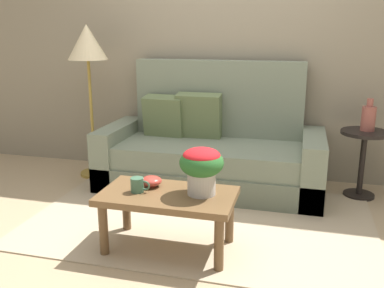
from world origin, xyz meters
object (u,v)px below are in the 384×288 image
at_px(potted_plant, 202,165).
at_px(table_vase, 368,118).
at_px(couch, 210,151).
at_px(coffee_table, 168,202).
at_px(snack_bowl, 151,181).
at_px(floor_lamp, 88,51).
at_px(coffee_mug, 138,185).
at_px(side_table, 363,152).

xyz_separation_m(potted_plant, table_vase, (1.15, 1.31, 0.11)).
distance_m(couch, coffee_table, 1.28).
xyz_separation_m(couch, snack_bowl, (-0.15, -1.19, 0.11)).
relative_size(floor_lamp, coffee_mug, 11.32).
relative_size(coffee_table, coffee_mug, 6.71).
bearing_deg(table_vase, couch, -177.02).
bearing_deg(coffee_mug, table_vase, 41.32).
xyz_separation_m(coffee_table, coffee_mug, (-0.20, -0.03, 0.11)).
relative_size(couch, potted_plant, 6.54).
xyz_separation_m(couch, coffee_table, (-0.01, -1.28, 0.00)).
xyz_separation_m(potted_plant, coffee_mug, (-0.41, -0.07, -0.15)).
bearing_deg(table_vase, side_table, -127.78).
xyz_separation_m(coffee_mug, snack_bowl, (0.05, 0.12, -0.01)).
xyz_separation_m(floor_lamp, potted_plant, (1.42, -1.23, -0.65)).
distance_m(potted_plant, table_vase, 1.75).
relative_size(coffee_table, side_table, 1.48).
xyz_separation_m(couch, potted_plant, (0.21, -1.24, 0.26)).
xyz_separation_m(potted_plant, snack_bowl, (-0.36, 0.05, -0.16)).
xyz_separation_m(couch, floor_lamp, (-1.21, -0.01, 0.91)).
height_order(floor_lamp, snack_bowl, floor_lamp).
distance_m(coffee_table, snack_bowl, 0.20).
relative_size(potted_plant, snack_bowl, 2.12).
bearing_deg(coffee_mug, coffee_table, 8.93).
relative_size(couch, table_vase, 7.26).
distance_m(snack_bowl, table_vase, 1.99).
height_order(couch, floor_lamp, floor_lamp).
relative_size(couch, coffee_table, 2.29).
bearing_deg(couch, side_table, 2.21).
height_order(couch, table_vase, couch).
distance_m(couch, potted_plant, 1.28).
distance_m(side_table, coffee_mug, 2.07).
relative_size(floor_lamp, potted_plant, 4.82).
relative_size(snack_bowl, table_vase, 0.52).
bearing_deg(coffee_mug, side_table, 41.19).
xyz_separation_m(floor_lamp, snack_bowl, (1.05, -1.18, -0.81)).
bearing_deg(side_table, snack_bowl, -140.40).
distance_m(floor_lamp, snack_bowl, 1.78).
relative_size(side_table, table_vase, 2.15).
height_order(coffee_table, potted_plant, potted_plant).
height_order(couch, potted_plant, couch).
bearing_deg(side_table, coffee_mug, -138.81).
bearing_deg(potted_plant, side_table, 48.54).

